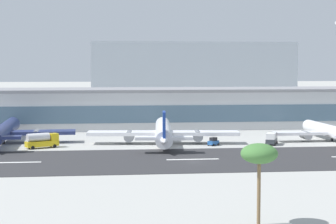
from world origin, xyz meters
The scene contains 13 objects.
ground_plane centered at (0.00, 0.00, 0.00)m, with size 1400.00×1400.00×0.00m, color #A8A8A3.
runway_strip centered at (0.00, 3.94, 0.04)m, with size 800.00×36.38×0.08m, color #2D2D30.
runway_centreline_dash_3 centered at (-39.43, 3.94, 0.09)m, with size 12.00×1.20×0.01m, color white.
runway_centreline_dash_4 centered at (0.52, 3.94, 0.09)m, with size 12.00×1.20×0.01m, color white.
terminal_building centered at (-0.15, 79.33, 6.75)m, with size 165.46×27.09×13.49m.
distant_hotel_block centered at (25.54, 171.90, 16.27)m, with size 98.14×35.83×32.54m, color #A8B2BC.
airliner_gold_tail_gate_0 centered at (-46.52, 38.67, 3.21)m, with size 39.10×48.33×10.09m.
airliner_navy_tail_gate_1 centered at (-3.12, 32.57, 3.26)m, with size 41.80×49.01×10.24m.
airliner_red_tail_gate_2 centered at (44.88, 33.42, 2.68)m, with size 33.11×40.34×8.42m.
service_fuel_truck_0 centered at (-35.26, 28.23, 2.03)m, with size 8.76×6.14×3.95m.
service_box_truck_1 centered at (25.88, 28.19, 1.79)m, with size 4.62×6.46×3.25m.
service_baggage_tug_2 centered at (9.87, 28.16, 1.05)m, with size 3.41×3.38×2.20m.
palm_tree_1 centered at (0.32, -54.63, 9.51)m, with size 4.97×4.97×11.03m.
Camera 1 is at (-21.22, -135.04, 21.35)m, focal length 66.70 mm.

